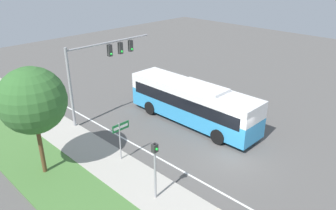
{
  "coord_description": "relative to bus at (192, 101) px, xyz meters",
  "views": [
    {
      "loc": [
        -15.77,
        -9.51,
        11.48
      ],
      "look_at": [
        0.08,
        6.04,
        1.65
      ],
      "focal_mm": 35.0,
      "sensor_mm": 36.0,
      "label": 1
    }
  ],
  "objects": [
    {
      "name": "ground_plane",
      "position": [
        -1.67,
        -5.02,
        -1.76
      ],
      "size": [
        80.0,
        80.0,
        0.0
      ],
      "primitive_type": "plane",
      "color": "#565451"
    },
    {
      "name": "street_sign",
      "position": [
        -7.03,
        -0.29,
        0.08
      ],
      "size": [
        1.23,
        0.08,
        2.61
      ],
      "color": "#939399",
      "rests_on": "ground_plane"
    },
    {
      "name": "bus",
      "position": [
        0.0,
        0.0,
        0.0
      ],
      "size": [
        2.73,
        10.9,
        3.25
      ],
      "color": "#3393D1",
      "rests_on": "ground_plane"
    },
    {
      "name": "signal_gantry",
      "position": [
        -4.01,
        5.77,
        2.76
      ],
      "size": [
        7.56,
        0.41,
        6.07
      ],
      "color": "#939399",
      "rests_on": "ground_plane"
    },
    {
      "name": "pedestrian_signal",
      "position": [
        -8.1,
        -4.47,
        0.49
      ],
      "size": [
        0.28,
        0.34,
        3.34
      ],
      "color": "#939399",
      "rests_on": "ground_plane"
    },
    {
      "name": "lane_divider_near",
      "position": [
        -5.27,
        -5.02,
        -1.76
      ],
      "size": [
        0.14,
        30.0,
        0.01
      ],
      "color": "silver",
      "rests_on": "ground_plane"
    },
    {
      "name": "roadside_tree",
      "position": [
        -11.05,
        1.89,
        2.86
      ],
      "size": [
        3.67,
        3.67,
        6.37
      ],
      "color": "brown",
      "rests_on": "grass_verge"
    },
    {
      "name": "sidewalk",
      "position": [
        -7.87,
        -5.02,
        -1.7
      ],
      "size": [
        2.8,
        80.0,
        0.12
      ],
      "color": "#ADA89E",
      "rests_on": "ground_plane"
    }
  ]
}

